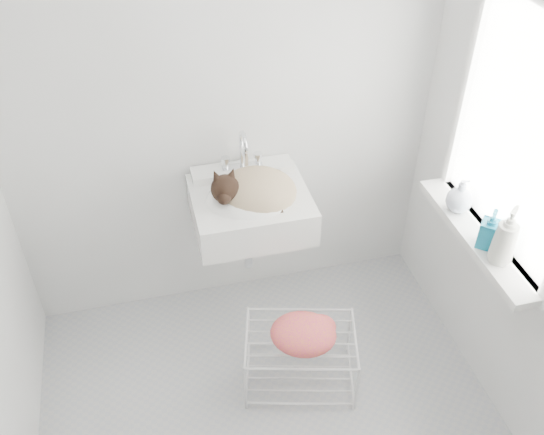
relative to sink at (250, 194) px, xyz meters
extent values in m
cube|color=#AEAEAE|center=(-0.07, -0.74, -0.85)|extent=(2.20, 2.00, 0.02)
cube|color=white|center=(-0.07, 0.26, 0.40)|extent=(2.20, 0.02, 2.50)
cube|color=white|center=(1.01, -0.54, 0.50)|extent=(0.01, 0.80, 1.00)
cube|color=white|center=(1.00, -0.54, 0.50)|extent=(0.04, 0.90, 1.10)
cube|color=white|center=(0.94, -0.54, -0.02)|extent=(0.16, 0.88, 0.04)
cube|color=white|center=(0.00, 0.00, 0.00)|extent=(0.58, 0.50, 0.23)
ellipsoid|color=beige|center=(0.03, -0.01, 0.03)|extent=(0.44, 0.40, 0.20)
sphere|color=black|center=(-0.12, -0.07, 0.12)|extent=(0.17, 0.17, 0.14)
torus|color=#A42113|center=(-0.10, -0.08, 0.08)|extent=(0.14, 0.14, 0.05)
cube|color=silver|center=(0.13, -0.50, -0.70)|extent=(0.61, 0.50, 0.32)
ellipsoid|color=#FDA425|center=(0.13, -0.54, -0.50)|extent=(0.38, 0.33, 0.13)
imported|color=silver|center=(0.93, -0.73, 0.00)|extent=(0.13, 0.13, 0.23)
imported|color=#137899|center=(0.93, -0.62, 0.00)|extent=(0.12, 0.12, 0.19)
imported|color=silver|center=(0.93, -0.36, 0.00)|extent=(0.13, 0.13, 0.16)
camera|label=1|loc=(-0.47, -2.32, 1.74)|focal=39.44mm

